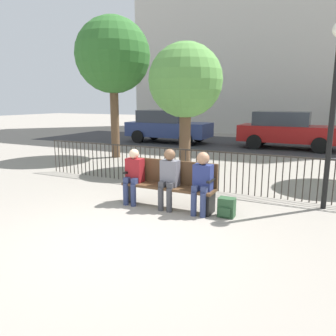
% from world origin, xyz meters
% --- Properties ---
extents(ground_plane, '(80.00, 80.00, 0.00)m').
position_xyz_m(ground_plane, '(0.00, 0.00, 0.00)').
color(ground_plane, gray).
extents(park_bench, '(1.88, 0.45, 0.92)m').
position_xyz_m(park_bench, '(0.00, 1.79, 0.50)').
color(park_bench, '#4C331E').
rests_on(park_bench, ground).
extents(seated_person_0, '(0.34, 0.39, 1.13)m').
position_xyz_m(seated_person_0, '(-0.75, 1.66, 0.63)').
color(seated_person_0, navy).
rests_on(seated_person_0, ground).
extents(seated_person_1, '(0.34, 0.39, 1.18)m').
position_xyz_m(seated_person_1, '(0.04, 1.66, 0.67)').
color(seated_person_1, '#3D3D42').
rests_on(seated_person_1, ground).
extents(seated_person_2, '(0.34, 0.39, 1.17)m').
position_xyz_m(seated_person_2, '(0.72, 1.66, 0.67)').
color(seated_person_2, navy).
rests_on(seated_person_2, ground).
extents(backpack, '(0.29, 0.25, 0.36)m').
position_xyz_m(backpack, '(1.19, 1.70, 0.17)').
color(backpack, '#284C2D').
rests_on(backpack, ground).
extents(fence_railing, '(9.01, 0.03, 0.95)m').
position_xyz_m(fence_railing, '(-0.02, 3.30, 0.56)').
color(fence_railing, '#2D2823').
rests_on(fence_railing, ground).
extents(tree_1, '(2.67, 2.67, 5.00)m').
position_xyz_m(tree_1, '(-4.38, 6.22, 3.64)').
color(tree_1, brown).
rests_on(tree_1, ground).
extents(tree_2, '(2.19, 2.19, 3.76)m').
position_xyz_m(tree_2, '(-1.17, 5.29, 2.63)').
color(tree_2, brown).
rests_on(tree_2, ground).
extents(lamp_post, '(0.28, 0.28, 3.46)m').
position_xyz_m(lamp_post, '(2.77, 3.00, 2.30)').
color(lamp_post, black).
rests_on(lamp_post, ground).
extents(street_surface, '(24.00, 6.00, 0.01)m').
position_xyz_m(street_surface, '(0.00, 12.00, 0.00)').
color(street_surface, '#333335').
rests_on(street_surface, ground).
extents(parked_car_0, '(4.20, 1.94, 1.62)m').
position_xyz_m(parked_car_0, '(1.09, 11.41, 0.84)').
color(parked_car_0, maroon).
rests_on(parked_car_0, ground).
extents(parked_car_1, '(4.20, 1.94, 1.62)m').
position_xyz_m(parked_car_1, '(-4.61, 11.07, 0.84)').
color(parked_car_1, navy).
rests_on(parked_car_1, ground).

